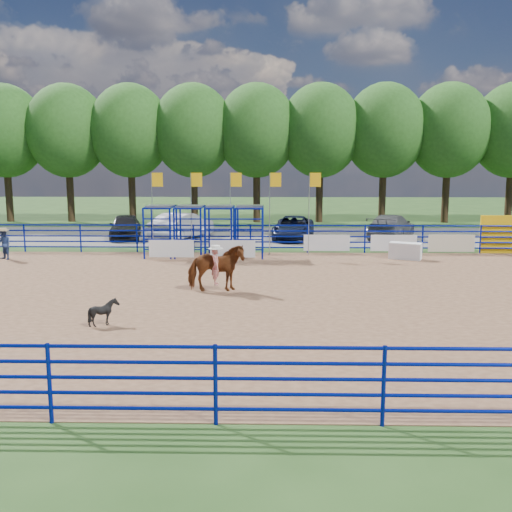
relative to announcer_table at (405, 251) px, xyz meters
name	(u,v)px	position (x,y,z in m)	size (l,w,h in m)	color
ground	(242,297)	(-7.67, -8.09, -0.42)	(120.00, 120.00, 0.00)	#325321
arena_dirt	(242,296)	(-7.67, -8.09, -0.41)	(30.00, 20.00, 0.02)	#886144
gravel_strip	(254,236)	(-7.67, 8.91, -0.42)	(40.00, 10.00, 0.01)	slate
announcer_table	(405,251)	(0.00, 0.00, 0.00)	(1.52, 0.71, 0.81)	white
horse_and_rider	(216,266)	(-8.64, -7.34, 0.53)	(2.15, 1.12, 2.38)	brown
calf	(104,312)	(-11.49, -11.86, -0.01)	(0.64, 0.72, 0.80)	black
spectator_cowboy	(4,244)	(-19.61, -0.58, 0.37)	(0.90, 0.86, 1.53)	navy
car_a	(125,226)	(-15.69, 7.55, 0.34)	(1.79, 4.45, 1.51)	black
car_b	(182,226)	(-12.07, 7.29, 0.41)	(1.75, 5.02, 1.65)	gray
car_c	(294,228)	(-5.17, 7.46, 0.29)	(2.35, 5.09, 1.42)	black
car_d	(391,227)	(0.90, 7.67, 0.35)	(2.15, 5.28, 1.53)	#59595B
perimeter_fence	(242,276)	(-7.67, -8.09, 0.33)	(30.10, 20.10, 1.50)	#07179D
chute_assembly	(212,232)	(-9.57, 0.75, 0.84)	(19.32, 2.41, 4.20)	#07179D
treeline	(257,126)	(-7.67, 17.91, 7.11)	(56.40, 6.40, 11.24)	#3F2B19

